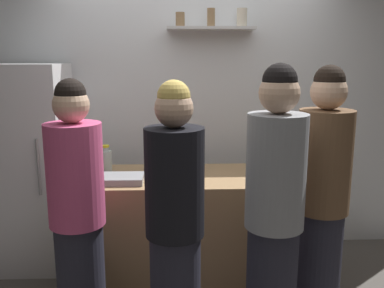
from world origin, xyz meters
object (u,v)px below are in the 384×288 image
(water_bottle_plastic, at_px, (106,160))
(utensil_holder, at_px, (172,164))
(refrigerator, at_px, (30,168))
(wine_bottle_amber_glass, at_px, (310,165))
(baking_pan, at_px, (120,179))
(wine_bottle_pale_glass, at_px, (195,154))
(person_pink_top, at_px, (78,217))
(person_brown_jacket, at_px, (321,203))
(person_grey_hoodie, at_px, (274,218))
(person_blonde, at_px, (175,228))

(water_bottle_plastic, bearing_deg, utensil_holder, 2.01)
(refrigerator, distance_m, wine_bottle_amber_glass, 2.31)
(refrigerator, xyz_separation_m, utensil_holder, (1.22, -0.19, 0.07))
(baking_pan, distance_m, utensil_holder, 0.50)
(wine_bottle_pale_glass, xyz_separation_m, water_bottle_plastic, (-0.72, -0.03, -0.03))
(baking_pan, relative_size, wine_bottle_pale_glass, 1.00)
(person_pink_top, bearing_deg, person_brown_jacket, 27.55)
(wine_bottle_pale_glass, distance_m, person_grey_hoodie, 1.15)
(utensil_holder, height_order, person_grey_hoodie, person_grey_hoodie)
(person_blonde, bearing_deg, utensil_holder, -83.71)
(utensil_holder, bearing_deg, person_blonde, -88.66)
(wine_bottle_pale_glass, distance_m, person_blonde, 1.08)
(refrigerator, relative_size, water_bottle_plastic, 8.11)
(baking_pan, relative_size, wine_bottle_amber_glass, 1.00)
(person_brown_jacket, bearing_deg, refrigerator, 112.44)
(baking_pan, bearing_deg, person_pink_top, -110.00)
(person_brown_jacket, distance_m, person_pink_top, 1.54)
(water_bottle_plastic, relative_size, person_grey_hoodie, 0.12)
(baking_pan, bearing_deg, wine_bottle_pale_glass, 31.26)
(water_bottle_plastic, bearing_deg, wine_bottle_amber_glass, -13.00)
(refrigerator, distance_m, person_grey_hoodie, 2.20)
(refrigerator, bearing_deg, wine_bottle_pale_glass, -7.23)
(refrigerator, distance_m, person_brown_jacket, 2.39)
(baking_pan, height_order, wine_bottle_amber_glass, wine_bottle_amber_glass)
(person_grey_hoodie, bearing_deg, wine_bottle_pale_glass, 98.81)
(baking_pan, xyz_separation_m, person_brown_jacket, (1.35, -0.46, -0.04))
(baking_pan, distance_m, wine_bottle_pale_glass, 0.67)
(baking_pan, relative_size, utensil_holder, 1.54)
(refrigerator, height_order, wine_bottle_amber_glass, refrigerator)
(baking_pan, distance_m, water_bottle_plastic, 0.35)
(utensil_holder, bearing_deg, wine_bottle_amber_glass, -20.32)
(refrigerator, distance_m, person_blonde, 1.75)
(utensil_holder, distance_m, person_pink_top, 1.04)
(wine_bottle_pale_glass, bearing_deg, person_brown_jacket, -45.74)
(baking_pan, height_order, water_bottle_plastic, water_bottle_plastic)
(baking_pan, xyz_separation_m, wine_bottle_amber_glass, (1.39, -0.05, 0.11))
(utensil_holder, height_order, wine_bottle_amber_glass, wine_bottle_amber_glass)
(refrigerator, height_order, person_pink_top, refrigerator)
(wine_bottle_pale_glass, relative_size, person_grey_hoodie, 0.19)
(refrigerator, xyz_separation_m, baking_pan, (0.84, -0.52, 0.04))
(wine_bottle_pale_glass, bearing_deg, person_blonde, -98.63)
(water_bottle_plastic, bearing_deg, person_blonde, -61.52)
(baking_pan, bearing_deg, refrigerator, 148.17)
(person_brown_jacket, relative_size, person_pink_top, 1.04)
(utensil_holder, xyz_separation_m, person_pink_top, (-0.57, -0.86, -0.11))
(person_blonde, bearing_deg, wine_bottle_pale_glass, -93.68)
(person_blonde, relative_size, person_pink_top, 1.00)
(water_bottle_plastic, xyz_separation_m, person_brown_jacket, (1.50, -0.77, -0.11))
(refrigerator, distance_m, wine_bottle_pale_glass, 1.42)
(baking_pan, distance_m, person_grey_hoodie, 1.21)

